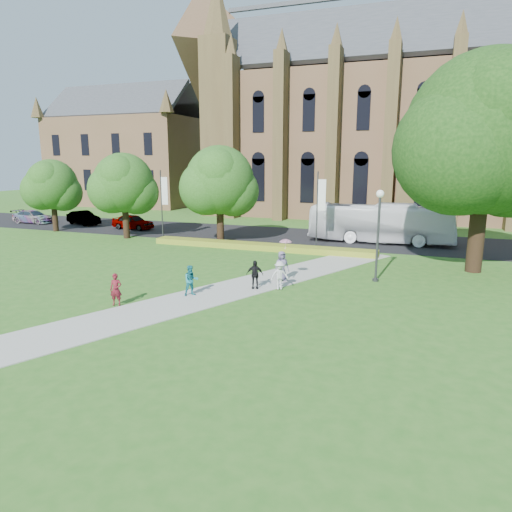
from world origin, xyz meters
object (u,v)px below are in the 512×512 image
at_px(streetlamp, 378,225).
at_px(car_2, 33,217).
at_px(tour_coach, 380,223).
at_px(large_tree, 487,134).
at_px(pedestrian_0, 116,289).
at_px(car_0, 133,222).
at_px(car_1, 84,218).

distance_m(streetlamp, car_2, 40.16).
bearing_deg(tour_coach, large_tree, -143.02).
xyz_separation_m(streetlamp, tour_coach, (-1.00, 12.93, -1.62)).
xyz_separation_m(tour_coach, car_2, (-37.17, -0.73, -0.95)).
distance_m(streetlamp, pedestrian_0, 14.55).
xyz_separation_m(car_0, car_2, (-13.10, 0.06, -0.05)).
height_order(tour_coach, car_0, tour_coach).
height_order(streetlamp, car_0, streetlamp).
bearing_deg(tour_coach, car_1, 88.92).
height_order(streetlamp, car_2, streetlamp).
height_order(large_tree, pedestrian_0, large_tree).
bearing_deg(tour_coach, streetlamp, -176.24).
relative_size(tour_coach, pedestrian_0, 7.63).
bearing_deg(large_tree, car_2, 170.00).
bearing_deg(streetlamp, pedestrian_0, -141.18).
relative_size(car_0, car_1, 1.00).
bearing_deg(pedestrian_0, car_2, 122.26).
xyz_separation_m(large_tree, car_2, (-43.68, 7.70, -7.64)).
relative_size(car_0, car_2, 0.91).
distance_m(streetlamp, large_tree, 8.73).
bearing_deg(car_2, tour_coach, -88.51).
height_order(tour_coach, car_1, tour_coach).
distance_m(streetlamp, car_1, 34.77).
bearing_deg(car_2, car_1, -80.81).
height_order(streetlamp, car_1, streetlamp).
height_order(tour_coach, car_2, tour_coach).
xyz_separation_m(large_tree, car_1, (-37.59, 8.64, -7.62)).
distance_m(large_tree, car_2, 45.00).
relative_size(streetlamp, car_1, 1.19).
bearing_deg(car_1, car_2, 117.09).
bearing_deg(car_1, streetlamp, -94.00).
relative_size(tour_coach, car_2, 2.46).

